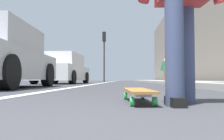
# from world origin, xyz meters

# --- Properties ---
(ground_plane) EXTENTS (80.00, 80.00, 0.00)m
(ground_plane) POSITION_xyz_m (10.00, 0.00, 0.00)
(ground_plane) COLOR #38383D
(lane_stripe_white) EXTENTS (52.00, 0.16, 0.01)m
(lane_stripe_white) POSITION_xyz_m (20.00, 1.22, 0.00)
(lane_stripe_white) COLOR silver
(lane_stripe_white) RESTS_ON ground
(sidewalk_curb) EXTENTS (52.00, 3.20, 0.13)m
(sidewalk_curb) POSITION_xyz_m (18.00, -3.32, 0.06)
(sidewalk_curb) COLOR #9E9B93
(sidewalk_curb) RESTS_ON ground
(building_facade) EXTENTS (40.00, 1.20, 8.98)m
(building_facade) POSITION_xyz_m (22.00, -6.11, 4.49)
(building_facade) COLOR gray
(building_facade) RESTS_ON ground
(skateboard) EXTENTS (0.85, 0.26, 0.11)m
(skateboard) POSITION_xyz_m (1.57, -0.20, 0.09)
(skateboard) COLOR green
(skateboard) RESTS_ON ground
(parked_car_mid) EXTENTS (4.51, 2.10, 1.47)m
(parked_car_mid) POSITION_xyz_m (10.87, 3.00, 0.70)
(parked_car_mid) COLOR silver
(parked_car_mid) RESTS_ON ground
(traffic_light) EXTENTS (0.33, 0.28, 4.18)m
(traffic_light) POSITION_xyz_m (18.62, 1.62, 2.90)
(traffic_light) COLOR #2D2D2D
(traffic_light) RESTS_ON ground
(pedestrian_distant) EXTENTS (0.44, 0.68, 1.56)m
(pedestrian_distant) POSITION_xyz_m (14.77, -2.72, 0.89)
(pedestrian_distant) COLOR brown
(pedestrian_distant) RESTS_ON ground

